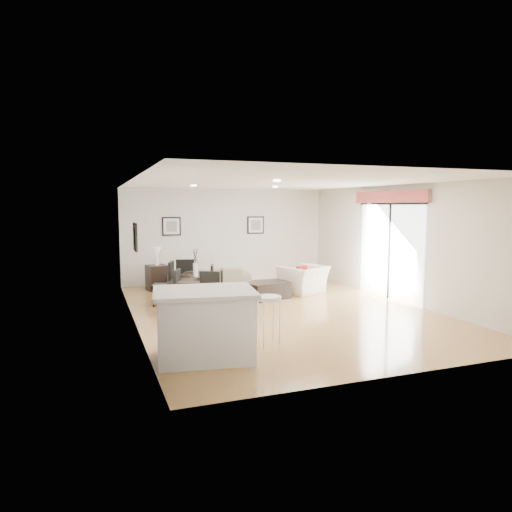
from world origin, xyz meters
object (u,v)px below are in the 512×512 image
object	(u,v)px
dining_table	(196,280)
dining_chair_foot	(186,276)
dining_chair_wfar	(167,281)
kitchen_island	(205,324)
dining_chair_enear	(226,287)
dining_chair_wnear	(173,289)
side_table	(157,278)
sofa	(209,278)
dining_chair_head	(209,292)
coffee_table	(267,290)
dining_chair_efar	(216,281)
armchair	(303,280)
bar_stool	(269,304)

from	to	relation	value
dining_table	dining_chair_foot	xyz separation A→B (m)	(-0.02, 1.01, -0.08)
dining_chair_wfar	kitchen_island	world-z (taller)	kitchen_island
dining_chair_wfar	dining_chair_enear	bearing A→B (deg)	76.56
dining_table	dining_chair_wnear	bearing A→B (deg)	-118.09
dining_chair_wnear	side_table	world-z (taller)	dining_chair_wnear
dining_chair_foot	dining_chair_wfar	bearing A→B (deg)	63.37
sofa	dining_table	distance (m)	2.08
dining_chair_enear	dining_chair_head	bearing A→B (deg)	154.78
dining_chair_wfar	coffee_table	size ratio (longest dim) A/B	0.96
dining_chair_wnear	kitchen_island	world-z (taller)	kitchen_island
dining_chair_wfar	dining_chair_efar	size ratio (longest dim) A/B	1.16
sofa	side_table	size ratio (longest dim) A/B	3.20
dining_chair_foot	armchair	bearing A→B (deg)	-172.81
armchair	kitchen_island	xyz separation A→B (m)	(-3.54, -4.00, 0.16)
kitchen_island	dining_chair_foot	bearing A→B (deg)	90.64
kitchen_island	bar_stool	distance (m)	1.03
dining_chair_efar	side_table	size ratio (longest dim) A/B	1.28
dining_chair_wnear	dining_chair_efar	xyz separation A→B (m)	(1.16, 0.87, -0.04)
sofa	dining_chair_foot	distance (m)	1.22
dining_table	dining_chair_foot	size ratio (longest dim) A/B	1.90
dining_chair_wnear	sofa	bearing A→B (deg)	174.16
kitchen_island	dining_table	bearing A→B (deg)	88.01
armchair	dining_chair_head	xyz separation A→B (m)	(-2.88, -1.64, 0.16)
dining_chair_foot	coffee_table	distance (m)	1.98
dining_chair_foot	kitchen_island	world-z (taller)	kitchen_island
armchair	dining_chair_wnear	xyz separation A→B (m)	(-3.50, -1.07, 0.17)
dining_chair_wfar	dining_chair_head	world-z (taller)	dining_chair_wfar
dining_chair_wfar	dining_chair_wnear	bearing A→B (deg)	19.62
dining_chair_enear	coffee_table	xyz separation A→B (m)	(1.22, 0.68, -0.28)
dining_chair_wnear	kitchen_island	size ratio (longest dim) A/B	0.58
armchair	dining_chair_efar	distance (m)	2.35
dining_chair_head	dining_chair_foot	size ratio (longest dim) A/B	0.96
sofa	dining_chair_foot	xyz separation A→B (m)	(-0.80, -0.89, 0.22)
sofa	armchair	xyz separation A→B (m)	(2.14, -1.28, 0.04)
dining_chair_wfar	dining_chair_head	bearing A→B (deg)	43.78
armchair	dining_chair_wfar	size ratio (longest dim) A/B	1.08
side_table	kitchen_island	xyz separation A→B (m)	(-0.11, -5.71, 0.18)
armchair	dining_chair_wnear	bearing A→B (deg)	-8.93
armchair	coffee_table	world-z (taller)	armchair
dining_chair_enear	bar_stool	distance (m)	3.00
side_table	dining_chair_enear	bearing A→B (deg)	-68.15
armchair	dining_table	bearing A→B (deg)	-13.78
dining_chair_enear	kitchen_island	world-z (taller)	kitchen_island
bar_stool	coffee_table	bearing A→B (deg)	68.90
kitchen_island	dining_chair_wnear	bearing A→B (deg)	97.65
dining_chair_enear	dining_chair_efar	bearing A→B (deg)	15.40
sofa	coffee_table	bearing A→B (deg)	127.69
dining_chair_wnear	dining_chair_head	xyz separation A→B (m)	(0.62, -0.58, -0.00)
armchair	dining_table	xyz separation A→B (m)	(-2.92, -0.62, 0.26)
sofa	dining_table	world-z (taller)	dining_table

